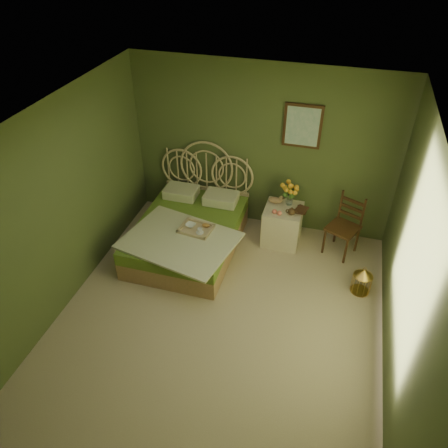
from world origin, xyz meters
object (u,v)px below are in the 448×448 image
(bed, at_px, (189,231))
(nightstand, at_px, (283,221))
(birdcage, at_px, (362,281))
(chair, at_px, (344,221))

(bed, bearing_deg, nightstand, 21.75)
(bed, bearing_deg, birdcage, -6.14)
(nightstand, relative_size, birdcage, 2.70)
(nightstand, bearing_deg, birdcage, -33.33)
(chair, bearing_deg, birdcage, -43.43)
(nightstand, height_order, birdcage, nightstand)
(birdcage, bearing_deg, bed, 173.86)
(nightstand, height_order, chair, nightstand)
(birdcage, bearing_deg, nightstand, 146.67)
(nightstand, relative_size, chair, 1.11)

